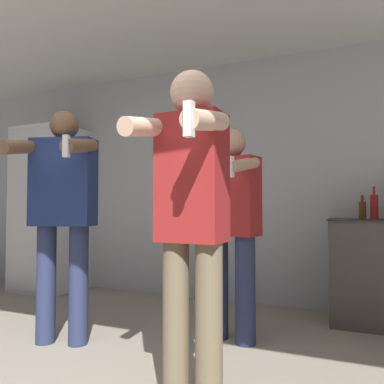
{
  "coord_description": "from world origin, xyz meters",
  "views": [
    {
      "loc": [
        1.3,
        -0.75,
        1.0
      ],
      "look_at": [
        0.59,
        0.92,
        1.07
      ],
      "focal_mm": 35.0,
      "sensor_mm": 36.0,
      "label": 1
    }
  ],
  "objects_px": {
    "bottle_tall_gin": "(362,209)",
    "person_man_side": "(62,206)",
    "bottle_short_whiskey": "(374,206)",
    "refrigerator": "(50,209)",
    "person_woman_foreground": "(191,215)",
    "person_spectator_back": "(231,221)"
  },
  "relations": [
    {
      "from": "bottle_tall_gin",
      "to": "person_spectator_back",
      "type": "height_order",
      "value": "person_spectator_back"
    },
    {
      "from": "bottle_tall_gin",
      "to": "bottle_short_whiskey",
      "type": "relative_size",
      "value": 0.71
    },
    {
      "from": "person_man_side",
      "to": "bottle_short_whiskey",
      "type": "bearing_deg",
      "value": 33.41
    },
    {
      "from": "refrigerator",
      "to": "person_woman_foreground",
      "type": "bearing_deg",
      "value": -34.95
    },
    {
      "from": "person_woman_foreground",
      "to": "person_spectator_back",
      "type": "xyz_separation_m",
      "value": [
        -0.12,
        1.05,
        -0.07
      ]
    },
    {
      "from": "refrigerator",
      "to": "person_man_side",
      "type": "height_order",
      "value": "refrigerator"
    },
    {
      "from": "bottle_tall_gin",
      "to": "bottle_short_whiskey",
      "type": "height_order",
      "value": "bottle_short_whiskey"
    },
    {
      "from": "person_spectator_back",
      "to": "bottle_tall_gin",
      "type": "bearing_deg",
      "value": 43.17
    },
    {
      "from": "refrigerator",
      "to": "person_woman_foreground",
      "type": "xyz_separation_m",
      "value": [
        2.65,
        -1.85,
        -0.01
      ]
    },
    {
      "from": "person_woman_foreground",
      "to": "person_man_side",
      "type": "distance_m",
      "value": 1.34
    },
    {
      "from": "refrigerator",
      "to": "bottle_tall_gin",
      "type": "xyz_separation_m",
      "value": [
        3.45,
        0.07,
        0.0
      ]
    },
    {
      "from": "bottle_tall_gin",
      "to": "person_woman_foreground",
      "type": "height_order",
      "value": "person_woman_foreground"
    },
    {
      "from": "person_woman_foreground",
      "to": "refrigerator",
      "type": "bearing_deg",
      "value": 145.05
    },
    {
      "from": "person_man_side",
      "to": "bottle_tall_gin",
      "type": "bearing_deg",
      "value": 34.58
    },
    {
      "from": "refrigerator",
      "to": "person_woman_foreground",
      "type": "distance_m",
      "value": 3.23
    },
    {
      "from": "person_man_side",
      "to": "person_spectator_back",
      "type": "xyz_separation_m",
      "value": [
        1.12,
        0.54,
        -0.11
      ]
    },
    {
      "from": "bottle_short_whiskey",
      "to": "person_spectator_back",
      "type": "bearing_deg",
      "value": -139.54
    },
    {
      "from": "bottle_short_whiskey",
      "to": "person_woman_foreground",
      "type": "xyz_separation_m",
      "value": [
        -0.9,
        -1.92,
        -0.04
      ]
    },
    {
      "from": "refrigerator",
      "to": "person_woman_foreground",
      "type": "height_order",
      "value": "refrigerator"
    },
    {
      "from": "bottle_tall_gin",
      "to": "person_man_side",
      "type": "xyz_separation_m",
      "value": [
        -2.05,
        -1.41,
        0.03
      ]
    },
    {
      "from": "person_woman_foreground",
      "to": "person_man_side",
      "type": "xyz_separation_m",
      "value": [
        -1.24,
        0.5,
        0.05
      ]
    },
    {
      "from": "bottle_tall_gin",
      "to": "person_woman_foreground",
      "type": "bearing_deg",
      "value": -112.82
    }
  ]
}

